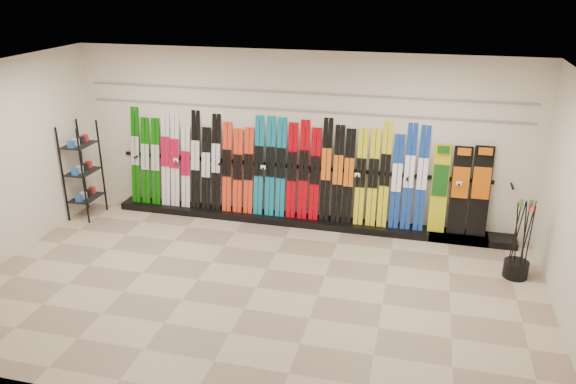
# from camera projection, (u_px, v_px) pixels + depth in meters

# --- Properties ---
(floor) EXTENTS (8.00, 8.00, 0.00)m
(floor) POSITION_uv_depth(u_px,v_px,m) (256.00, 288.00, 7.97)
(floor) COLOR gray
(floor) RESTS_ON ground
(back_wall) EXTENTS (8.00, 0.00, 8.00)m
(back_wall) POSITION_uv_depth(u_px,v_px,m) (297.00, 139.00, 9.68)
(back_wall) COLOR beige
(back_wall) RESTS_ON floor
(ceiling) EXTENTS (8.00, 8.00, 0.00)m
(ceiling) POSITION_uv_depth(u_px,v_px,m) (251.00, 75.00, 6.87)
(ceiling) COLOR silver
(ceiling) RESTS_ON back_wall
(ski_rack_base) EXTENTS (8.00, 0.40, 0.12)m
(ski_rack_base) POSITION_uv_depth(u_px,v_px,m) (306.00, 221.00, 9.95)
(ski_rack_base) COLOR black
(ski_rack_base) RESTS_ON floor
(skis) EXTENTS (5.38, 0.30, 1.83)m
(skis) POSITION_uv_depth(u_px,v_px,m) (271.00, 169.00, 9.85)
(skis) COLOR #0B5A04
(skis) RESTS_ON ski_rack_base
(snowboards) EXTENTS (0.93, 0.23, 1.49)m
(snowboards) POSITION_uv_depth(u_px,v_px,m) (461.00, 190.00, 9.15)
(snowboards) COLOR gold
(snowboards) RESTS_ON ski_rack_base
(accessory_rack) EXTENTS (0.40, 0.60, 1.73)m
(accessory_rack) POSITION_uv_depth(u_px,v_px,m) (83.00, 171.00, 10.03)
(accessory_rack) COLOR black
(accessory_rack) RESTS_ON floor
(pole_bin) EXTENTS (0.36, 0.36, 0.25)m
(pole_bin) POSITION_uv_depth(u_px,v_px,m) (516.00, 269.00, 8.21)
(pole_bin) COLOR black
(pole_bin) RESTS_ON floor
(ski_poles) EXTENTS (0.27, 0.30, 1.18)m
(ski_poles) POSITION_uv_depth(u_px,v_px,m) (522.00, 239.00, 8.03)
(ski_poles) COLOR black
(ski_poles) RESTS_ON pole_bin
(slatwall_rail_0) EXTENTS (7.60, 0.02, 0.03)m
(slatwall_rail_0) POSITION_uv_depth(u_px,v_px,m) (297.00, 110.00, 9.48)
(slatwall_rail_0) COLOR gray
(slatwall_rail_0) RESTS_ON back_wall
(slatwall_rail_1) EXTENTS (7.60, 0.02, 0.03)m
(slatwall_rail_1) POSITION_uv_depth(u_px,v_px,m) (297.00, 93.00, 9.37)
(slatwall_rail_1) COLOR gray
(slatwall_rail_1) RESTS_ON back_wall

